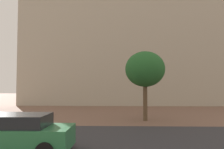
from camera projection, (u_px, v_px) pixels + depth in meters
name	position (u px, v px, depth m)	size (l,w,h in m)	color
ground_plane	(119.00, 135.00, 11.67)	(120.00, 120.00, 0.00)	brown
street_asphalt_strip	(119.00, 142.00, 10.30)	(120.00, 7.98, 0.00)	#2D2D33
landmark_building	(131.00, 41.00, 36.12)	(29.76, 15.77, 35.45)	#B2A893
car_green	(17.00, 134.00, 8.70)	(4.19, 2.06, 1.47)	#287042
tree_curb_far	(145.00, 69.00, 16.66)	(2.94, 2.94, 5.13)	brown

